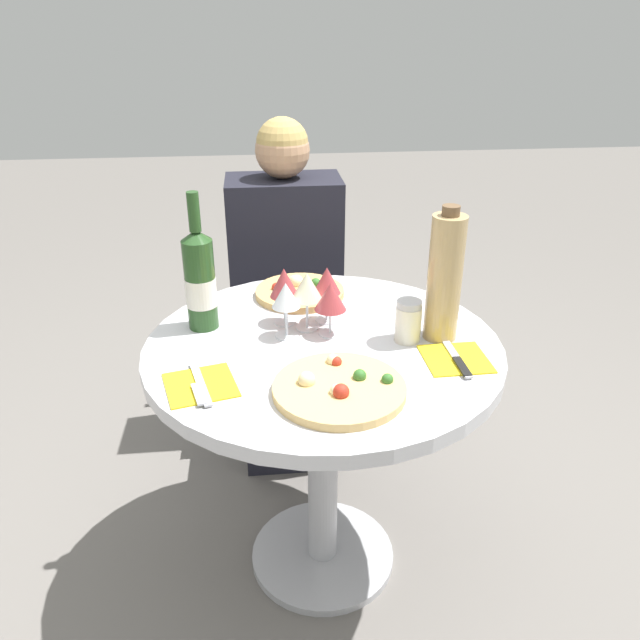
{
  "coord_description": "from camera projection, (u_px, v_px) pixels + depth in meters",
  "views": [
    {
      "loc": [
        -0.15,
        -1.36,
        1.48
      ],
      "look_at": [
        -0.02,
        -0.07,
        0.84
      ],
      "focal_mm": 35.0,
      "sensor_mm": 36.0,
      "label": 1
    }
  ],
  "objects": [
    {
      "name": "wine_glass_back_left",
      "position": [
        284.0,
        284.0,
        1.61
      ],
      "size": [
        0.08,
        0.08,
        0.15
      ],
      "color": "silver",
      "rests_on": "dining_table"
    },
    {
      "name": "place_setting_right",
      "position": [
        456.0,
        359.0,
        1.48
      ],
      "size": [
        0.15,
        0.19,
        0.01
      ],
      "color": "yellow",
      "rests_on": "dining_table"
    },
    {
      "name": "wine_glass_front_right",
      "position": [
        330.0,
        297.0,
        1.56
      ],
      "size": [
        0.08,
        0.08,
        0.14
      ],
      "color": "silver",
      "rests_on": "dining_table"
    },
    {
      "name": "wine_glass_front_left",
      "position": [
        286.0,
        297.0,
        1.54
      ],
      "size": [
        0.07,
        0.07,
        0.15
      ],
      "color": "silver",
      "rests_on": "dining_table"
    },
    {
      "name": "pizza_large",
      "position": [
        339.0,
        388.0,
        1.35
      ],
      "size": [
        0.29,
        0.29,
        0.05
      ],
      "color": "#DBB26B",
      "rests_on": "dining_table"
    },
    {
      "name": "ground_plane",
      "position": [
        323.0,
        557.0,
        1.89
      ],
      "size": [
        12.0,
        12.0,
        0.0
      ],
      "primitive_type": "plane",
      "color": "slate",
      "rests_on": "ground"
    },
    {
      "name": "place_setting_left",
      "position": [
        200.0,
        385.0,
        1.37
      ],
      "size": [
        0.18,
        0.19,
        0.01
      ],
      "color": "yellow",
      "rests_on": "dining_table"
    },
    {
      "name": "seated_diner",
      "position": [
        288.0,
        310.0,
        2.24
      ],
      "size": [
        0.4,
        0.47,
        1.18
      ],
      "rotation": [
        0.0,
        0.0,
        3.14
      ],
      "color": "black",
      "rests_on": "ground_plane"
    },
    {
      "name": "sugar_shaker",
      "position": [
        408.0,
        321.0,
        1.54
      ],
      "size": [
        0.07,
        0.07,
        0.11
      ],
      "color": "silver",
      "rests_on": "dining_table"
    },
    {
      "name": "wine_glass_center",
      "position": [
        307.0,
        287.0,
        1.58
      ],
      "size": [
        0.08,
        0.08,
        0.16
      ],
      "color": "silver",
      "rests_on": "dining_table"
    },
    {
      "name": "pizza_small_far",
      "position": [
        299.0,
        292.0,
        1.81
      ],
      "size": [
        0.26,
        0.26,
        0.05
      ],
      "color": "tan",
      "rests_on": "dining_table"
    },
    {
      "name": "dining_table",
      "position": [
        323.0,
        391.0,
        1.62
      ],
      "size": [
        0.89,
        0.89,
        0.74
      ],
      "color": "#B2B2B7",
      "rests_on": "ground_plane"
    },
    {
      "name": "chair_behind_diner",
      "position": [
        286.0,
        318.0,
        2.41
      ],
      "size": [
        0.41,
        0.41,
        0.84
      ],
      "rotation": [
        0.0,
        0.0,
        3.14
      ],
      "color": "slate",
      "rests_on": "ground_plane"
    },
    {
      "name": "tall_carafe",
      "position": [
        445.0,
        278.0,
        1.51
      ],
      "size": [
        0.08,
        0.08,
        0.34
      ],
      "color": "tan",
      "rests_on": "dining_table"
    },
    {
      "name": "wine_bottle",
      "position": [
        200.0,
        280.0,
        1.58
      ],
      "size": [
        0.08,
        0.08,
        0.36
      ],
      "color": "#23471E",
      "rests_on": "dining_table"
    },
    {
      "name": "wine_glass_back_right",
      "position": [
        327.0,
        282.0,
        1.62
      ],
      "size": [
        0.07,
        0.07,
        0.15
      ],
      "color": "silver",
      "rests_on": "dining_table"
    }
  ]
}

